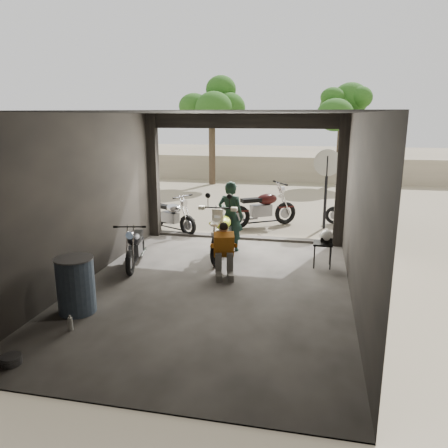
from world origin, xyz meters
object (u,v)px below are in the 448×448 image
at_px(outside_bike_a, 171,213).
at_px(outside_bike_b, 263,205).
at_px(mechanic, 224,252).
at_px(rider, 231,217).
at_px(stool, 323,246).
at_px(outside_bike_c, 355,208).
at_px(helmet, 326,236).
at_px(left_bike, 135,244).
at_px(sign_post, 327,176).
at_px(oil_drum, 76,286).
at_px(main_bike, 224,229).

xyz_separation_m(outside_bike_a, outside_bike_b, (2.39, 1.13, 0.10)).
relative_size(outside_bike_b, mechanic, 1.79).
height_order(rider, stool, rider).
xyz_separation_m(outside_bike_c, rider, (-3.10, -3.28, 0.33)).
bearing_deg(helmet, rider, 165.90).
xyz_separation_m(left_bike, sign_post, (3.98, 4.14, 1.01)).
bearing_deg(sign_post, outside_bike_c, 59.94).
bearing_deg(oil_drum, outside_bike_c, 55.50).
bearing_deg(main_bike, outside_bike_b, 80.44).
bearing_deg(outside_bike_a, oil_drum, -150.57).
relative_size(mechanic, stool, 1.91).
distance_m(mechanic, helmet, 2.25).
bearing_deg(oil_drum, main_bike, 63.43).
bearing_deg(mechanic, rider, 81.97).
bearing_deg(outside_bike_a, outside_bike_b, -36.85).
xyz_separation_m(left_bike, rider, (1.78, 1.49, 0.34)).
xyz_separation_m(outside_bike_b, helmet, (1.74, -3.20, 0.05)).
height_order(outside_bike_a, mechanic, outside_bike_a).
bearing_deg(sign_post, mechanic, -89.74).
distance_m(outside_bike_a, stool, 4.59).
distance_m(main_bike, rider, 0.45).
height_order(outside_bike_b, stool, outside_bike_b).
bearing_deg(rider, main_bike, 86.35).
bearing_deg(outside_bike_b, left_bike, 117.58).
bearing_deg(main_bike, stool, -8.28).
bearing_deg(mechanic, outside_bike_b, 71.68).
bearing_deg(main_bike, outside_bike_c, 49.97).
relative_size(stool, oil_drum, 0.59).
bearing_deg(mechanic, oil_drum, -148.93).
bearing_deg(left_bike, sign_post, 33.61).
bearing_deg(outside_bike_c, sign_post, 120.63).
relative_size(left_bike, outside_bike_c, 0.98).
distance_m(helmet, sign_post, 3.45).
relative_size(left_bike, outside_bike_a, 0.93).
xyz_separation_m(outside_bike_b, rider, (-0.46, -2.50, 0.20)).
xyz_separation_m(rider, sign_post, (2.21, 2.65, 0.67)).
bearing_deg(rider, outside_bike_a, -28.69).
relative_size(helmet, oil_drum, 0.31).
height_order(main_bike, oil_drum, main_bike).
relative_size(mechanic, helmet, 3.58).
bearing_deg(main_bike, rider, 80.62).
relative_size(left_bike, rider, 0.88).
relative_size(rider, mechanic, 1.60).
distance_m(left_bike, outside_bike_a, 2.86).
bearing_deg(outside_bike_a, helmet, -88.75).
relative_size(main_bike, rider, 1.15).
xyz_separation_m(helmet, oil_drum, (-3.99, -3.14, -0.21)).
bearing_deg(outside_bike_a, main_bike, -105.48).
relative_size(oil_drum, sign_post, 0.41).
height_order(main_bike, outside_bike_a, main_bike).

